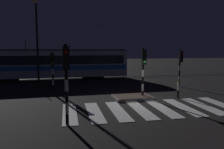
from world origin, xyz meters
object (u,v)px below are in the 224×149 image
Objects in this scene: tram at (51,63)px; bollard_island_edge at (178,90)px; traffic_light_corner_far_left at (53,65)px; street_lamp_trackside_left at (37,32)px; traffic_light_corner_far_right at (180,62)px; traffic_light_median_centre at (144,65)px; traffic_light_corner_near_left at (66,73)px.

tram reaches higher than bollard_island_edge.
street_lamp_trackside_left is (-1.36, 3.50, 2.79)m from traffic_light_corner_far_left.
tram is 14.10m from bollard_island_edge.
traffic_light_corner_far_right is 13.11m from tram.
traffic_light_median_centre reaches higher than bollard_island_edge.
tram is at bearing 72.12° from street_lamp_trackside_left.
bollard_island_edge is (2.26, -0.53, -1.61)m from traffic_light_median_centre.
traffic_light_corner_far_left is 0.92× the size of traffic_light_median_centre.
bollard_island_edge is (9.47, -8.09, -4.22)m from street_lamp_trackside_left.
traffic_light_corner_far_right is (10.62, -0.53, 0.12)m from traffic_light_corner_far_left.
street_lamp_trackside_left is 0.47× the size of tram.
traffic_light_corner_near_left is 0.45× the size of street_lamp_trackside_left.
traffic_light_corner_near_left is (-9.89, -7.85, 0.17)m from traffic_light_corner_far_right.
tram reaches higher than traffic_light_median_centre.
street_lamp_trackside_left is (-7.21, 7.56, 2.60)m from traffic_light_median_centre.
traffic_light_corner_far_right is at bearing -18.58° from street_lamp_trackside_left.
traffic_light_corner_far_left is at bearing 150.49° from bollard_island_edge.
street_lamp_trackside_left reaches higher than traffic_light_median_centre.
bollard_island_edge is at bearing -13.10° from traffic_light_median_centre.
traffic_light_corner_far_left is 0.95× the size of traffic_light_corner_far_right.
street_lamp_trackside_left is at bearing 161.42° from traffic_light_corner_far_right.
traffic_light_corner_far_left is at bearing 145.20° from traffic_light_median_centre.
traffic_light_corner_far_left is 0.40× the size of street_lamp_trackside_left.
traffic_light_corner_near_left reaches higher than traffic_light_median_centre.
bollard_island_edge is at bearing -29.51° from traffic_light_corner_far_left.
traffic_light_corner_near_left is at bearing -152.81° from bollard_island_edge.
traffic_light_corner_far_right is 2.87× the size of bollard_island_edge.
street_lamp_trackside_left is at bearing 100.00° from traffic_light_corner_near_left.
traffic_light_median_centre is 0.43× the size of street_lamp_trackside_left.
traffic_light_corner_far_left is 7.12m from traffic_light_median_centre.
bollard_island_edge is at bearing 27.19° from traffic_light_corner_near_left.
traffic_light_median_centre is at bearing 166.90° from bollard_island_edge.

